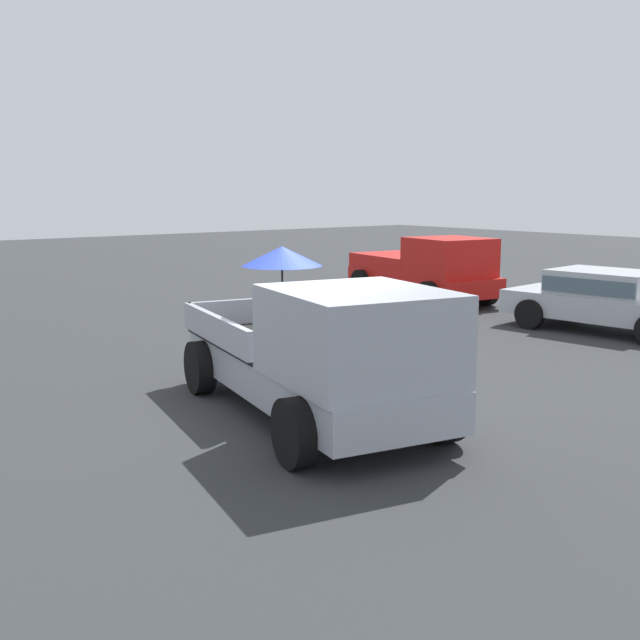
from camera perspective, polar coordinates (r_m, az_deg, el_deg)
The scene contains 4 objects.
ground_plane at distance 10.55m, azimuth -0.89°, elevation -7.09°, with size 80.00×80.00×0.00m, color #2D3033.
pickup_truck_main at distance 9.91m, azimuth 0.24°, elevation -2.44°, with size 5.32×3.06×2.25m.
pickup_truck_red at distance 21.14m, azimuth 7.93°, elevation 3.75°, with size 5.01×2.70×1.80m.
parked_sedan_near at distance 17.58m, azimuth 20.62°, elevation 1.57°, with size 4.47×2.34×1.33m.
Camera 1 is at (8.08, -6.06, 3.06)m, focal length 42.81 mm.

